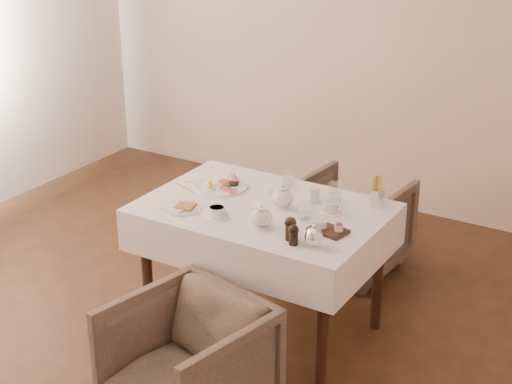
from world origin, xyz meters
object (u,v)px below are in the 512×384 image
object	(u,v)px
table	(263,227)
teapot_centre	(283,196)
armchair_far	(350,224)
breakfast_plate	(222,185)
armchair_near	(188,363)

from	to	relation	value
table	teapot_centre	world-z (taller)	teapot_centre
armchair_far	breakfast_plate	world-z (taller)	breakfast_plate
teapot_centre	breakfast_plate	bearing A→B (deg)	172.69
table	armchair_far	xyz separation A→B (m)	(0.10, 0.93, -0.34)
teapot_centre	armchair_far	bearing A→B (deg)	90.84
armchair_far	breakfast_plate	size ratio (longest dim) A/B	2.19
armchair_near	teapot_centre	distance (m)	1.04
armchair_far	teapot_centre	size ratio (longest dim) A/B	4.13
table	breakfast_plate	distance (m)	0.38
armchair_far	breakfast_plate	xyz separation A→B (m)	(-0.44, -0.81, 0.46)
table	breakfast_plate	world-z (taller)	breakfast_plate
armchair_near	teapot_centre	xyz separation A→B (m)	(-0.01, 0.90, 0.52)
armchair_near	table	bearing A→B (deg)	108.77
armchair_near	teapot_centre	bearing A→B (deg)	102.78
table	teapot_centre	bearing A→B (deg)	30.98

